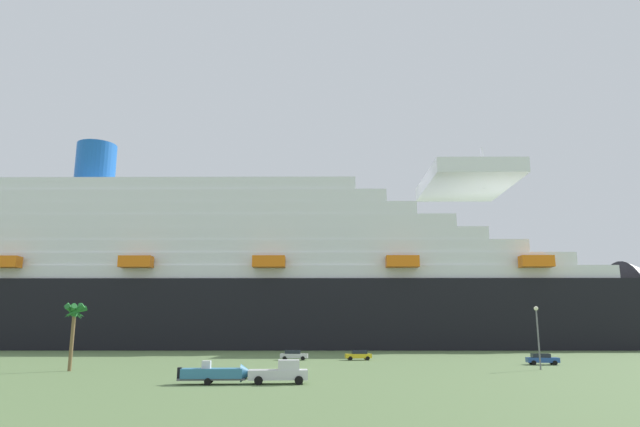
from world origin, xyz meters
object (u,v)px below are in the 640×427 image
(pickup_truck, at_px, (281,372))
(parked_car_silver_sedan, at_px, (294,355))
(palm_tree, at_px, (74,315))
(parked_car_yellow_taxi, at_px, (359,355))
(cruise_ship, at_px, (210,281))
(small_boat_on_trailer, at_px, (219,374))
(parked_car_blue_suv, at_px, (542,359))
(street_lamp, at_px, (538,328))

(pickup_truck, height_order, parked_car_silver_sedan, pickup_truck)
(palm_tree, bearing_deg, parked_car_silver_sedan, 41.11)
(palm_tree, distance_m, parked_car_silver_sedan, 36.99)
(parked_car_yellow_taxi, bearing_deg, palm_tree, -148.83)
(cruise_ship, relative_size, parked_car_silver_sedan, 58.39)
(cruise_ship, bearing_deg, pickup_truck, -77.00)
(parked_car_silver_sedan, height_order, parked_car_yellow_taxi, same)
(palm_tree, height_order, parked_car_yellow_taxi, palm_tree)
(small_boat_on_trailer, height_order, parked_car_silver_sedan, small_boat_on_trailer)
(cruise_ship, relative_size, parked_car_blue_suv, 59.38)
(palm_tree, height_order, parked_car_blue_suv, palm_tree)
(pickup_truck, height_order, palm_tree, palm_tree)
(small_boat_on_trailer, height_order, street_lamp, street_lamp)
(parked_car_blue_suv, bearing_deg, pickup_truck, -143.72)
(small_boat_on_trailer, xyz_separation_m, parked_car_yellow_taxi, (17.53, 40.67, -0.13))
(cruise_ship, distance_m, palm_tree, 82.34)
(pickup_truck, xyz_separation_m, parked_car_yellow_taxi, (11.74, 40.52, -0.21))
(small_boat_on_trailer, xyz_separation_m, street_lamp, (38.37, 17.47, 4.25))
(pickup_truck, relative_size, parked_car_silver_sedan, 1.19)
(parked_car_yellow_taxi, bearing_deg, pickup_truck, -106.16)
(cruise_ship, bearing_deg, palm_tree, -92.66)
(palm_tree, xyz_separation_m, parked_car_yellow_taxi, (38.35, 23.20, -6.00))
(pickup_truck, xyz_separation_m, street_lamp, (32.59, 17.32, 4.17))
(cruise_ship, relative_size, small_boat_on_trailer, 34.70)
(palm_tree, bearing_deg, parked_car_yellow_taxi, 31.17)
(parked_car_blue_suv, bearing_deg, cruise_ship, 129.98)
(parked_car_silver_sedan, bearing_deg, small_boat_on_trailer, -99.16)
(street_lamp, relative_size, parked_car_silver_sedan, 1.68)
(parked_car_blue_suv, relative_size, parked_car_yellow_taxi, 1.06)
(street_lamp, bearing_deg, small_boat_on_trailer, -155.52)
(pickup_truck, distance_m, parked_car_silver_sedan, 41.34)
(pickup_truck, relative_size, street_lamp, 0.71)
(parked_car_silver_sedan, xyz_separation_m, parked_car_blue_suv, (36.25, -14.05, -0.00))
(street_lamp, distance_m, parked_car_silver_sedan, 39.99)
(small_boat_on_trailer, xyz_separation_m, palm_tree, (-20.82, 17.48, 5.86))
(parked_car_yellow_taxi, bearing_deg, cruise_ship, 120.67)
(pickup_truck, relative_size, small_boat_on_trailer, 0.71)
(pickup_truck, distance_m, palm_tree, 32.27)
(pickup_truck, distance_m, parked_car_yellow_taxi, 42.19)
(palm_tree, distance_m, parked_car_yellow_taxi, 45.21)
(cruise_ship, distance_m, pickup_truck, 102.83)
(palm_tree, bearing_deg, parked_car_blue_suv, 8.87)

